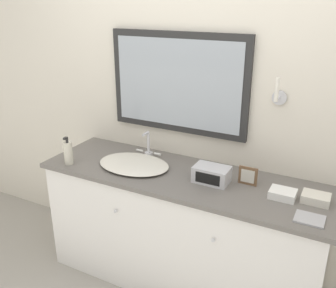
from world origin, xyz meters
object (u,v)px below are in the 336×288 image
object	(u,v)px
soap_bottle	(68,153)
picture_frame	(248,176)
appliance_box	(212,174)
sink_basin	(134,163)

from	to	relation	value
soap_bottle	picture_frame	xyz separation A→B (m)	(1.20, 0.27, -0.02)
soap_bottle	picture_frame	size ratio (longest dim) A/B	1.71
picture_frame	appliance_box	bearing A→B (deg)	-161.10
appliance_box	picture_frame	xyz separation A→B (m)	(0.21, 0.07, 0.01)
soap_bottle	appliance_box	bearing A→B (deg)	11.40
appliance_box	picture_frame	size ratio (longest dim) A/B	1.90
picture_frame	soap_bottle	bearing A→B (deg)	-167.24
sink_basin	picture_frame	distance (m)	0.78
soap_bottle	picture_frame	distance (m)	1.23
appliance_box	picture_frame	distance (m)	0.22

